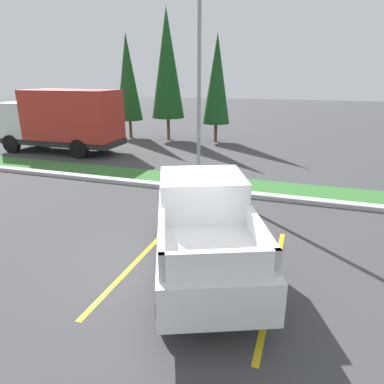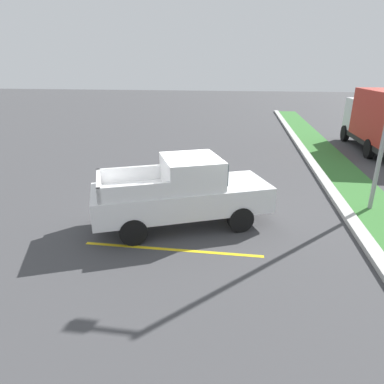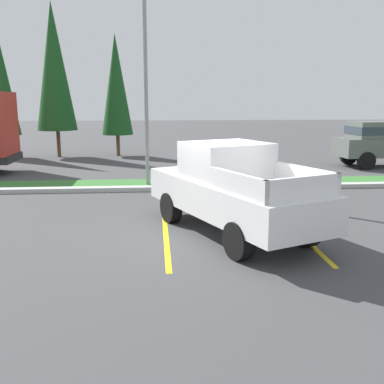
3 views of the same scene
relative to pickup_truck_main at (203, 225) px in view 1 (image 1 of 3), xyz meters
The scene contains 11 objects.
ground_plane 1.16m from the pickup_truck_main, 162.33° to the left, with size 120.00×120.00×0.00m, color #424244.
parking_line_near 1.85m from the pickup_truck_main, behind, with size 0.12×4.80×0.01m, color yellow.
parking_line_far 1.88m from the pickup_truck_main, ahead, with size 0.12×4.80×0.01m, color yellow.
curb_strip 5.27m from the pickup_truck_main, 95.44° to the left, with size 56.00×0.40×0.15m, color #B2B2AD.
grass_median 6.36m from the pickup_truck_main, 94.49° to the left, with size 56.00×1.80×0.06m, color #387533.
pickup_truck_main is the anchor object (origin of this frame).
cargo_truck_distant 14.44m from the pickup_truck_main, 139.35° to the left, with size 6.83×2.57×3.40m.
street_light 7.01m from the pickup_truck_main, 108.97° to the left, with size 0.24×1.49×7.34m.
cypress_tree_leftmost 18.12m from the pickup_truck_main, 123.36° to the left, with size 1.76×1.76×6.76m.
cypress_tree_left_inner 16.99m from the pickup_truck_main, 115.05° to the left, with size 2.12×2.12×8.14m.
cypress_tree_center 16.00m from the pickup_truck_main, 104.01° to the left, with size 1.71×1.71×6.59m.
Camera 1 is at (2.47, -6.70, 4.10)m, focal length 32.31 mm.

